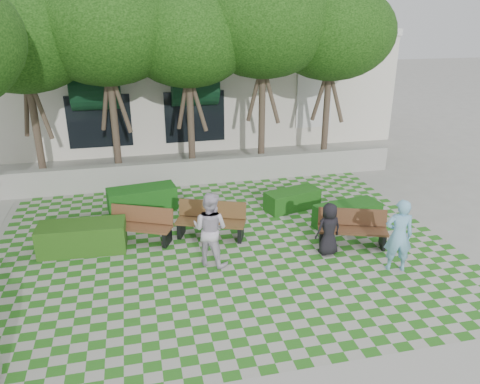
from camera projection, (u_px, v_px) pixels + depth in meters
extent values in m
plane|color=gray|center=(234.00, 268.00, 11.57)|extent=(90.00, 90.00, 0.00)
plane|color=#2B721E|center=(226.00, 249.00, 12.48)|extent=(12.00, 12.00, 0.00)
cube|color=#9E9B93|center=(197.00, 171.00, 17.03)|extent=(15.00, 0.36, 0.90)
cube|color=#4F2F1B|center=(353.00, 230.00, 12.51)|extent=(1.91, 1.14, 0.06)
cube|color=#4F2F1B|center=(352.00, 217.00, 12.65)|extent=(1.76, 0.73, 0.46)
cube|color=black|center=(321.00, 236.00, 12.68)|extent=(0.27, 0.51, 0.45)
cube|color=black|center=(383.00, 239.00, 12.51)|extent=(0.27, 0.51, 0.45)
cube|color=brown|center=(211.00, 222.00, 12.92)|extent=(1.98, 1.24, 0.06)
cube|color=brown|center=(212.00, 209.00, 13.07)|extent=(1.82, 0.83, 0.48)
cube|color=black|center=(181.00, 228.00, 13.13)|extent=(0.29, 0.53, 0.47)
cube|color=black|center=(241.00, 232.00, 12.90)|extent=(0.29, 0.53, 0.47)
cube|color=brown|center=(139.00, 227.00, 12.71)|extent=(1.85, 1.25, 0.06)
cube|color=brown|center=(142.00, 214.00, 12.84)|extent=(1.68, 0.87, 0.45)
cube|color=black|center=(113.00, 232.00, 12.94)|extent=(0.30, 0.49, 0.44)
cube|color=black|center=(167.00, 237.00, 12.64)|extent=(0.30, 0.49, 0.44)
cube|color=#144712|center=(347.00, 215.00, 13.70)|extent=(2.06, 1.12, 0.68)
cube|color=#184B14|center=(292.00, 200.00, 14.89)|extent=(1.89, 1.15, 0.62)
cube|color=#154D14|center=(142.00, 199.00, 14.80)|extent=(2.21, 1.14, 0.74)
cube|color=#214913|center=(83.00, 237.00, 12.26)|extent=(2.26, 1.01, 0.78)
imported|color=#7AB9DE|center=(399.00, 235.00, 11.18)|extent=(0.77, 0.61, 1.85)
imported|color=black|center=(329.00, 229.00, 12.00)|extent=(0.74, 0.54, 1.41)
imported|color=silver|center=(210.00, 229.00, 11.45)|extent=(1.17, 1.12, 1.90)
cylinder|color=#47382B|center=(37.00, 134.00, 16.63)|extent=(0.26, 0.26, 3.64)
ellipsoid|color=#1E4C11|center=(22.00, 38.00, 15.44)|extent=(4.80, 4.80, 3.60)
cylinder|color=#47382B|center=(115.00, 128.00, 17.17)|extent=(0.26, 0.26, 3.81)
ellipsoid|color=#1E4C11|center=(105.00, 30.00, 15.93)|extent=(5.00, 5.00, 3.75)
cylinder|color=#47382B|center=(191.00, 127.00, 17.80)|extent=(0.26, 0.26, 3.58)
ellipsoid|color=#1E4C11|center=(187.00, 38.00, 16.63)|extent=(4.60, 4.60, 3.45)
cylinder|color=#47382B|center=(262.00, 119.00, 18.33)|extent=(0.26, 0.26, 3.92)
ellipsoid|color=#1E4C11|center=(263.00, 24.00, 17.05)|extent=(5.20, 5.20, 3.90)
cylinder|color=#47382B|center=(326.00, 118.00, 18.95)|extent=(0.26, 0.26, 3.70)
ellipsoid|color=#1E4C11|center=(332.00, 32.00, 17.74)|extent=(4.80, 4.80, 3.60)
cube|color=silver|center=(193.00, 82.00, 23.74)|extent=(18.00, 8.00, 5.00)
cube|color=white|center=(204.00, 34.00, 19.20)|extent=(18.00, 0.30, 0.30)
cube|color=black|center=(314.00, 98.00, 21.26)|extent=(1.40, 0.10, 2.40)
cylinder|color=#0D331B|center=(96.00, 87.00, 18.96)|extent=(3.00, 1.80, 1.80)
cube|color=black|center=(99.00, 121.00, 19.47)|extent=(2.60, 0.08, 2.20)
cylinder|color=#0D331B|center=(194.00, 84.00, 19.81)|extent=(3.00, 1.80, 1.80)
cube|color=black|center=(195.00, 117.00, 20.32)|extent=(2.60, 0.08, 2.20)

